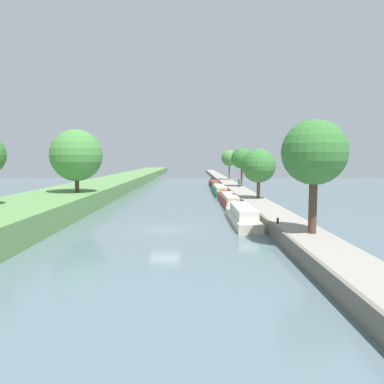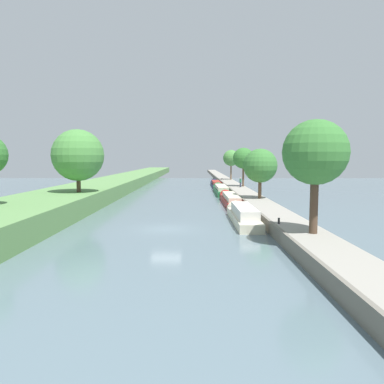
{
  "view_description": "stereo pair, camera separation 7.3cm",
  "coord_description": "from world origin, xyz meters",
  "px_view_note": "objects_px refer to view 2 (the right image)",
  "views": [
    {
      "loc": [
        2.27,
        -30.27,
        5.85
      ],
      "look_at": [
        2.05,
        22.97,
        1.0
      ],
      "focal_mm": 34.48,
      "sensor_mm": 36.0,
      "label": 1
    },
    {
      "loc": [
        2.34,
        -30.27,
        5.85
      ],
      "look_at": [
        2.05,
        22.97,
        1.0
      ],
      "focal_mm": 34.48,
      "sensor_mm": 36.0,
      "label": 2
    }
  ],
  "objects_px": {
    "mooring_bollard_far": "(222,179)",
    "person_walking": "(240,182)",
    "narrowboat_green": "(221,190)",
    "mooring_bollard_near": "(279,221)",
    "narrowboat_red": "(230,199)",
    "narrowboat_cream": "(243,215)",
    "narrowboat_navy": "(216,184)"
  },
  "relations": [
    {
      "from": "narrowboat_red",
      "to": "narrowboat_green",
      "type": "distance_m",
      "value": 14.78
    },
    {
      "from": "narrowboat_red",
      "to": "mooring_bollard_near",
      "type": "xyz_separation_m",
      "value": [
        1.69,
        -20.22,
        0.62
      ]
    },
    {
      "from": "narrowboat_navy",
      "to": "mooring_bollard_near",
      "type": "bearing_deg",
      "value": -88.03
    },
    {
      "from": "narrowboat_red",
      "to": "person_walking",
      "type": "height_order",
      "value": "person_walking"
    },
    {
      "from": "person_walking",
      "to": "narrowboat_green",
      "type": "bearing_deg",
      "value": -169.65
    },
    {
      "from": "narrowboat_red",
      "to": "narrowboat_navy",
      "type": "xyz_separation_m",
      "value": [
        -0.05,
        30.29,
        -0.08
      ]
    },
    {
      "from": "mooring_bollard_near",
      "to": "mooring_bollard_far",
      "type": "xyz_separation_m",
      "value": [
        0.0,
        56.75,
        0.0
      ]
    },
    {
      "from": "narrowboat_cream",
      "to": "narrowboat_green",
      "type": "bearing_deg",
      "value": 89.88
    },
    {
      "from": "narrowboat_red",
      "to": "narrowboat_navy",
      "type": "bearing_deg",
      "value": 90.1
    },
    {
      "from": "narrowboat_green",
      "to": "mooring_bollard_near",
      "type": "height_order",
      "value": "mooring_bollard_near"
    },
    {
      "from": "narrowboat_navy",
      "to": "person_walking",
      "type": "distance_m",
      "value": 15.31
    },
    {
      "from": "mooring_bollard_far",
      "to": "person_walking",
      "type": "bearing_deg",
      "value": -85.72
    },
    {
      "from": "narrowboat_cream",
      "to": "narrowboat_green",
      "type": "relative_size",
      "value": 0.78
    },
    {
      "from": "narrowboat_green",
      "to": "person_walking",
      "type": "relative_size",
      "value": 8.99
    },
    {
      "from": "narrowboat_red",
      "to": "mooring_bollard_near",
      "type": "relative_size",
      "value": 31.93
    },
    {
      "from": "narrowboat_navy",
      "to": "narrowboat_green",
      "type": "bearing_deg",
      "value": -90.33
    },
    {
      "from": "narrowboat_cream",
      "to": "person_walking",
      "type": "relative_size",
      "value": 7.03
    },
    {
      "from": "narrowboat_green",
      "to": "narrowboat_navy",
      "type": "relative_size",
      "value": 1.05
    },
    {
      "from": "person_walking",
      "to": "mooring_bollard_near",
      "type": "height_order",
      "value": "person_walking"
    },
    {
      "from": "narrowboat_green",
      "to": "narrowboat_navy",
      "type": "height_order",
      "value": "narrowboat_green"
    },
    {
      "from": "person_walking",
      "to": "narrowboat_navy",
      "type": "bearing_deg",
      "value": 102.57
    },
    {
      "from": "narrowboat_green",
      "to": "mooring_bollard_near",
      "type": "distance_m",
      "value": 35.05
    },
    {
      "from": "person_walking",
      "to": "mooring_bollard_far",
      "type": "distance_m",
      "value": 21.2
    },
    {
      "from": "person_walking",
      "to": "mooring_bollard_near",
      "type": "distance_m",
      "value": 35.66
    },
    {
      "from": "narrowboat_red",
      "to": "mooring_bollard_near",
      "type": "distance_m",
      "value": 20.3
    },
    {
      "from": "narrowboat_green",
      "to": "mooring_bollard_near",
      "type": "relative_size",
      "value": 33.16
    },
    {
      "from": "narrowboat_navy",
      "to": "mooring_bollard_far",
      "type": "relative_size",
      "value": 31.61
    },
    {
      "from": "narrowboat_green",
      "to": "narrowboat_red",
      "type": "bearing_deg",
      "value": -89.45
    },
    {
      "from": "narrowboat_red",
      "to": "narrowboat_cream",
      "type": "bearing_deg",
      "value": -90.83
    },
    {
      "from": "person_walking",
      "to": "mooring_bollard_near",
      "type": "bearing_deg",
      "value": -92.54
    },
    {
      "from": "person_walking",
      "to": "mooring_bollard_near",
      "type": "relative_size",
      "value": 3.69
    },
    {
      "from": "narrowboat_red",
      "to": "narrowboat_green",
      "type": "height_order",
      "value": "narrowboat_green"
    }
  ]
}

